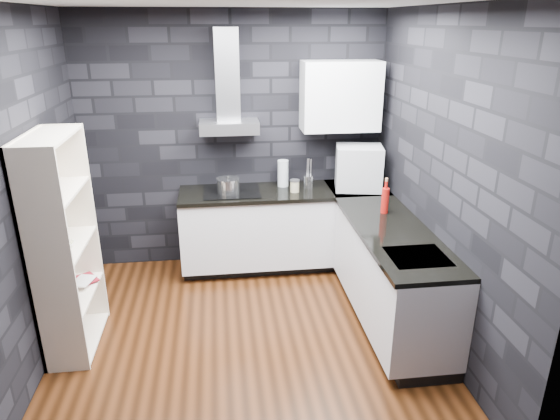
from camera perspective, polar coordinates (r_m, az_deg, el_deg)
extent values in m
plane|color=#3F1E0C|center=(4.48, -3.84, -14.33)|extent=(3.20, 3.20, 0.00)
plane|color=silver|center=(3.67, -4.93, 22.69)|extent=(3.20, 3.20, 0.00)
cube|color=black|center=(5.43, -5.28, 7.69)|extent=(3.20, 0.05, 2.70)
cube|color=black|center=(2.38, -2.11, -10.19)|extent=(3.20, 0.05, 2.70)
cube|color=black|center=(4.13, -27.47, 1.11)|extent=(0.05, 3.20, 2.70)
cube|color=black|center=(4.26, 18.11, 3.03)|extent=(0.05, 3.20, 2.70)
cube|color=black|center=(5.64, 0.38, -5.76)|extent=(2.18, 0.50, 0.10)
cube|color=black|center=(4.78, 12.67, -11.68)|extent=(0.50, 1.78, 0.10)
cube|color=silver|center=(5.43, 0.44, -1.89)|extent=(2.20, 0.60, 0.76)
cube|color=silver|center=(4.55, 12.62, -7.16)|extent=(0.60, 1.80, 0.76)
cube|color=black|center=(5.28, 0.47, 2.08)|extent=(2.20, 0.62, 0.04)
cube|color=black|center=(4.38, 12.91, -2.54)|extent=(0.62, 1.80, 0.04)
cube|color=black|center=(5.45, 8.84, 2.43)|extent=(0.62, 0.62, 0.04)
cube|color=#B9B8BE|center=(5.19, -5.83, 9.44)|extent=(0.60, 0.34, 0.12)
cube|color=#B9B8BE|center=(5.19, -6.06, 15.12)|extent=(0.24, 0.20, 0.90)
cube|color=silver|center=(5.29, 6.92, 12.80)|extent=(0.80, 0.35, 0.70)
cube|color=black|center=(5.24, -5.52, 2.13)|extent=(0.58, 0.50, 0.01)
cube|color=#B9B8BE|center=(3.95, 15.46, -5.18)|extent=(0.44, 0.40, 0.01)
cylinder|color=silver|center=(5.17, -5.94, 2.74)|extent=(0.28, 0.28, 0.13)
cylinder|color=silver|center=(5.37, 0.34, 4.22)|extent=(0.15, 0.15, 0.28)
cylinder|color=tan|center=(5.21, 1.70, 2.70)|extent=(0.10, 0.10, 0.11)
cylinder|color=silver|center=(5.34, 3.27, 3.25)|extent=(0.12, 0.12, 0.13)
cube|color=#AFB1B6|center=(5.32, 8.97, 4.74)|extent=(0.53, 0.45, 0.47)
cylinder|color=maroon|center=(4.71, 11.91, 1.06)|extent=(0.07, 0.07, 0.24)
cube|color=beige|center=(4.32, -23.42, -3.81)|extent=(0.51, 0.86, 1.80)
imported|color=white|center=(4.24, -23.77, -3.82)|extent=(0.24, 0.24, 0.05)
imported|color=maroon|center=(4.62, -22.35, -6.59)|extent=(0.14, 0.11, 0.22)
imported|color=#B2B2B2|center=(4.61, -22.57, -6.40)|extent=(0.15, 0.06, 0.21)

